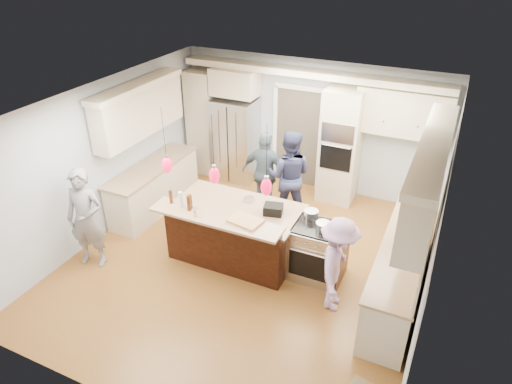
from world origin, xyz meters
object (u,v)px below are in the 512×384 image
(kitchen_island, at_px, (235,231))
(island_range, at_px, (318,252))
(person_bar_end, at_px, (86,219))
(person_far_left, at_px, (289,176))
(refrigerator, at_px, (235,140))

(kitchen_island, xyz_separation_m, island_range, (1.41, 0.08, -0.03))
(island_range, height_order, person_bar_end, person_bar_end)
(island_range, distance_m, person_far_left, 1.85)
(island_range, bearing_deg, refrigerator, 137.41)
(refrigerator, bearing_deg, person_bar_end, -101.40)
(refrigerator, distance_m, island_range, 3.71)
(kitchen_island, bearing_deg, person_bar_end, -150.71)
(person_bar_end, height_order, person_far_left, person_far_left)
(person_bar_end, distance_m, person_far_left, 3.59)
(kitchen_island, distance_m, person_bar_end, 2.38)
(refrigerator, relative_size, kitchen_island, 0.86)
(person_bar_end, bearing_deg, island_range, 5.72)
(refrigerator, height_order, person_far_left, refrigerator)
(refrigerator, distance_m, kitchen_island, 2.91)
(island_range, bearing_deg, person_far_left, 126.27)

